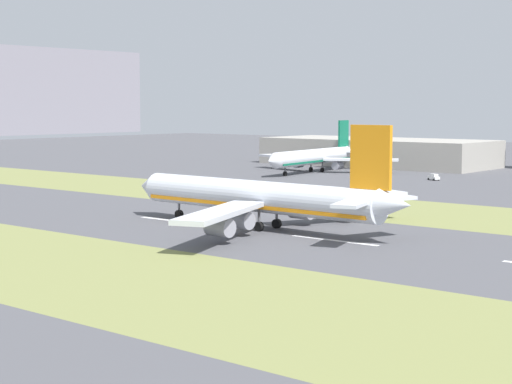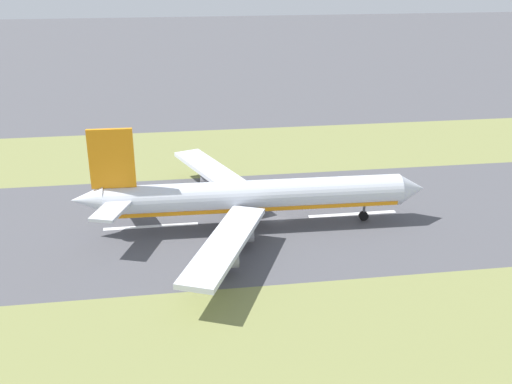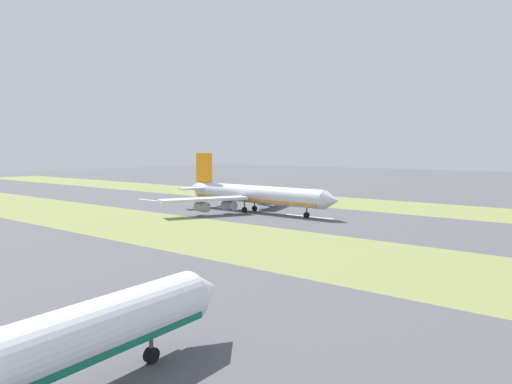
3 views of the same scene
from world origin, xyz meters
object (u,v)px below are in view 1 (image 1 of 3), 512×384
object	(u,v)px
service_truck	(384,171)
apron_car	(434,177)
airplane_parked_apron	(315,157)
terminal_building	(377,152)
airplane_main_jet	(264,198)

from	to	relation	value
service_truck	apron_car	size ratio (longest dim) A/B	1.29
airplane_parked_apron	service_truck	distance (m)	27.74
terminal_building	apron_car	distance (m)	67.99
service_truck	apron_car	xyz separation A→B (m)	(-4.33, -20.61, -0.66)
airplane_main_jet	apron_car	size ratio (longest dim) A/B	14.16
terminal_building	airplane_parked_apron	world-z (taller)	airplane_parked_apron
airplane_main_jet	terminal_building	distance (m)	179.91
airplane_main_jet	service_truck	xyz separation A→B (m)	(121.12, 46.83, -4.36)
service_truck	terminal_building	bearing A→B (deg)	34.51
airplane_main_jet	airplane_parked_apron	world-z (taller)	airplane_main_jet
terminal_building	airplane_parked_apron	xyz separation A→B (m)	(-43.32, -1.46, 0.14)
terminal_building	apron_car	size ratio (longest dim) A/B	19.02
service_truck	apron_car	distance (m)	21.07
airplane_main_jet	service_truck	world-z (taller)	airplane_main_jet
service_truck	apron_car	world-z (taller)	service_truck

